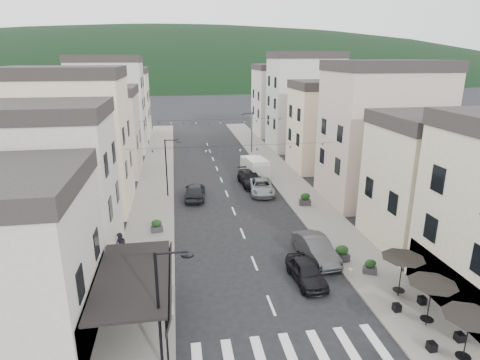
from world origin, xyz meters
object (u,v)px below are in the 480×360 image
(parked_car_c, at_px, (261,187))
(pedestrian_a, at_px, (153,255))
(delivery_van, at_px, (255,168))
(parked_car_b, at_px, (316,249))
(parked_car_e, at_px, (195,191))
(parked_car_a, at_px, (306,271))
(parked_car_d, at_px, (250,178))
(pedestrian_b, at_px, (121,246))

(parked_car_c, distance_m, pedestrian_a, 17.73)
(delivery_van, bearing_deg, pedestrian_a, -125.42)
(parked_car_b, bearing_deg, parked_car_e, 112.41)
(pedestrian_a, bearing_deg, parked_car_a, -34.62)
(parked_car_e, bearing_deg, parked_car_b, 124.41)
(parked_car_c, distance_m, parked_car_d, 3.01)
(parked_car_e, xyz_separation_m, pedestrian_b, (-5.84, -11.86, 0.23))
(pedestrian_b, bearing_deg, parked_car_a, 21.47)
(parked_car_a, bearing_deg, pedestrian_a, 158.62)
(parked_car_d, bearing_deg, delivery_van, 64.08)
(parked_car_c, bearing_deg, pedestrian_b, -130.00)
(parked_car_b, relative_size, parked_car_d, 0.93)
(parked_car_a, bearing_deg, parked_car_b, 56.50)
(parked_car_c, distance_m, delivery_van, 5.47)
(parked_car_b, height_order, parked_car_e, parked_car_e)
(parked_car_b, bearing_deg, parked_car_a, -126.45)
(delivery_van, bearing_deg, pedestrian_b, -133.02)
(parked_car_a, distance_m, pedestrian_a, 10.15)
(parked_car_c, height_order, delivery_van, delivery_van)
(parked_car_b, distance_m, pedestrian_a, 11.26)
(parked_car_e, bearing_deg, parked_car_c, -169.60)
(parked_car_c, relative_size, pedestrian_b, 2.80)
(parked_car_b, bearing_deg, parked_car_c, 86.56)
(parked_car_b, height_order, parked_car_d, parked_car_b)
(parked_car_d, height_order, parked_car_e, parked_car_e)
(parked_car_e, bearing_deg, parked_car_d, -145.28)
(parked_car_c, bearing_deg, parked_car_a, -86.86)
(parked_car_c, relative_size, pedestrian_a, 2.74)
(delivery_van, xyz_separation_m, pedestrian_b, (-13.20, -17.89, -0.17))
(parked_car_e, bearing_deg, pedestrian_b, 69.31)
(parked_car_a, height_order, parked_car_d, parked_car_d)
(parked_car_b, distance_m, parked_car_d, 17.65)
(parked_car_b, distance_m, pedestrian_b, 13.77)
(parked_car_c, relative_size, parked_car_d, 0.98)
(parked_car_b, height_order, pedestrian_b, pedestrian_b)
(parked_car_b, xyz_separation_m, delivery_van, (-0.40, 20.09, 0.41))
(parked_car_b, distance_m, delivery_van, 20.10)
(parked_car_a, xyz_separation_m, pedestrian_a, (-9.66, 3.11, 0.36))
(parked_car_d, xyz_separation_m, parked_car_e, (-6.33, -3.53, 0.05))
(parked_car_a, xyz_separation_m, parked_car_d, (0.17, 20.35, 0.06))
(parked_car_a, height_order, parked_car_e, parked_car_e)
(parked_car_d, xyz_separation_m, delivery_van, (1.03, 2.50, 0.45))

